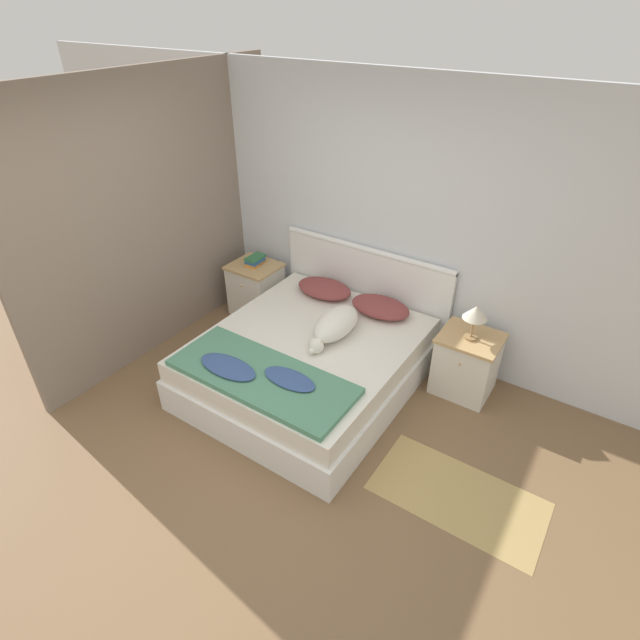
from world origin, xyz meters
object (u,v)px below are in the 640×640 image
object	(u,v)px
pillow_left	(324,288)
pillow_right	(380,307)
book_stack	(255,260)
dog	(335,325)
table_lamp	(475,314)
bed	(308,363)
nightstand_right	(466,364)
nightstand_left	(256,289)

from	to	relation	value
pillow_left	pillow_right	world-z (taller)	same
pillow_left	book_stack	size ratio (longest dim) A/B	2.50
pillow_left	pillow_right	xyz separation A→B (m)	(0.63, 0.00, 0.00)
book_stack	dog	bearing A→B (deg)	-21.94
pillow_right	table_lamp	distance (m)	0.93
bed	pillow_left	bearing A→B (deg)	112.88
pillow_left	book_stack	world-z (taller)	book_stack
nightstand_right	table_lamp	size ratio (longest dim) A/B	1.84
pillow_right	book_stack	size ratio (longest dim) A/B	2.50
pillow_right	book_stack	distance (m)	1.52
book_stack	nightstand_left	bearing A→B (deg)	-83.53
pillow_right	table_lamp	bearing A→B (deg)	-3.28
nightstand_right	book_stack	world-z (taller)	book_stack
bed	pillow_left	world-z (taller)	pillow_left
nightstand_right	book_stack	xyz separation A→B (m)	(-2.40, 0.03, 0.33)
pillow_left	table_lamp	world-z (taller)	table_lamp
pillow_left	pillow_right	distance (m)	0.63
nightstand_right	table_lamp	xyz separation A→B (m)	(0.00, -0.03, 0.53)
nightstand_right	bed	bearing A→B (deg)	-149.06
bed	table_lamp	bearing A→B (deg)	30.04
pillow_left	nightstand_right	bearing A→B (deg)	-0.96
dog	table_lamp	bearing A→B (deg)	25.66
nightstand_left	nightstand_right	xyz separation A→B (m)	(2.40, 0.00, 0.00)
dog	book_stack	world-z (taller)	dog
dog	nightstand_left	bearing A→B (deg)	158.95
nightstand_right	dog	size ratio (longest dim) A/B	0.75
nightstand_left	book_stack	bearing A→B (deg)	96.47
book_stack	table_lamp	bearing A→B (deg)	-1.22
bed	nightstand_left	size ratio (longest dim) A/B	3.37
table_lamp	pillow_left	bearing A→B (deg)	178.08
pillow_right	book_stack	bearing A→B (deg)	179.99
pillow_right	dog	bearing A→B (deg)	-105.51
pillow_left	book_stack	xyz separation A→B (m)	(-0.89, 0.00, 0.06)
nightstand_left	nightstand_right	bearing A→B (deg)	0.00
nightstand_right	book_stack	size ratio (longest dim) A/B	2.53
table_lamp	pillow_right	bearing A→B (deg)	176.72
bed	dog	distance (m)	0.44
bed	nightstand_right	distance (m)	1.40
pillow_right	dog	xyz separation A→B (m)	(-0.15, -0.55, 0.04)
nightstand_left	pillow_right	xyz separation A→B (m)	(1.51, 0.03, 0.27)
nightstand_left	pillow_right	world-z (taller)	pillow_right
book_stack	bed	bearing A→B (deg)	-31.77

